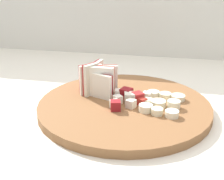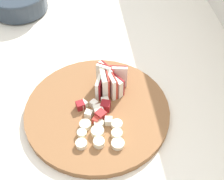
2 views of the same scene
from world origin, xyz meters
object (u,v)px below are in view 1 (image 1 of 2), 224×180
object	(u,v)px
apple_wedge_fan	(100,80)
banana_slice_rows	(162,103)
apple_dice_pile	(128,98)
cutting_board	(124,106)

from	to	relation	value
apple_wedge_fan	banana_slice_rows	world-z (taller)	apple_wedge_fan
apple_dice_pile	cutting_board	bearing A→B (deg)	176.92
cutting_board	banana_slice_rows	bearing A→B (deg)	-0.51
cutting_board	apple_wedge_fan	world-z (taller)	apple_wedge_fan
banana_slice_rows	apple_wedge_fan	bearing A→B (deg)	164.83
apple_wedge_fan	banana_slice_rows	distance (m)	0.14
apple_wedge_fan	apple_dice_pile	distance (m)	0.08
cutting_board	apple_dice_pile	size ratio (longest dim) A/B	4.13
apple_dice_pile	banana_slice_rows	size ratio (longest dim) A/B	0.77
banana_slice_rows	apple_dice_pile	bearing A→B (deg)	179.78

